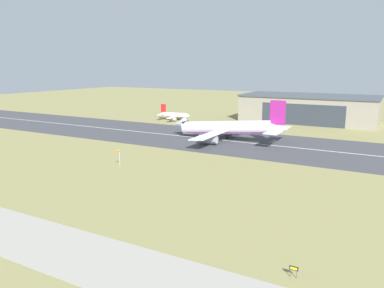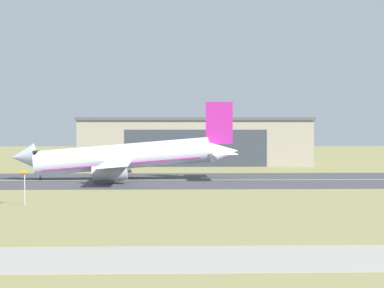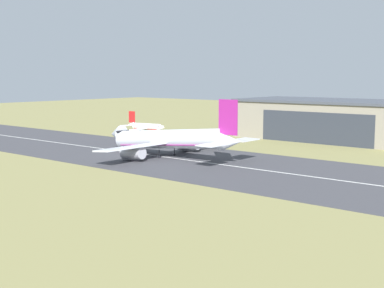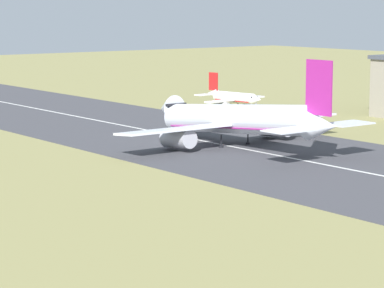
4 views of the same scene
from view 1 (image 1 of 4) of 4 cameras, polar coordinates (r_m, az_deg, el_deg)
name	(u,v)px [view 1 (image 1 of 4)]	position (r m, az deg, el deg)	size (l,w,h in m)	color
ground_plane	(274,205)	(84.20, 12.39, -9.04)	(707.77, 707.77, 0.00)	olive
runway_strip	(324,151)	(141.27, 19.48, -0.97)	(467.77, 48.29, 0.06)	#3D3D42
runway_centreline	(324,151)	(141.26, 19.48, -0.95)	(421.00, 0.70, 0.01)	silver
hangar_building	(309,108)	(213.43, 17.40, 5.23)	(70.25, 33.57, 14.43)	gray
airplane_landing	(226,128)	(151.97, 5.23, 2.41)	(49.68, 49.13, 17.06)	silver
airplane_parked_west	(175,115)	(208.25, -2.61, 4.39)	(18.39, 20.85, 8.89)	white
windsock_pole	(117,152)	(113.16, -11.42, -1.18)	(1.01, 2.16, 5.22)	#B7B7BC
runway_sign	(294,269)	(57.73, 15.25, -17.95)	(1.26, 0.13, 1.74)	#4C4C51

